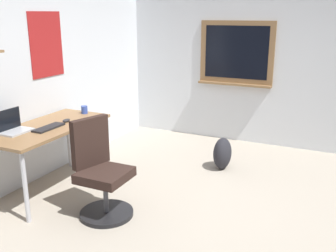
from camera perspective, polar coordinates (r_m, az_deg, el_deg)
The scene contains 10 objects.
ground_plane at distance 3.82m, azimuth 9.86°, elevation -13.75°, with size 5.20×5.20×0.00m, color #9E9384.
wall_back at distance 4.61m, azimuth -20.26°, elevation 7.93°, with size 5.00×0.30×2.60m.
wall_right at distance 5.75m, azimuth 17.00°, elevation 9.67°, with size 0.22×5.00×2.60m.
desk at distance 4.33m, azimuth -17.34°, elevation -0.91°, with size 1.41×0.67×0.74m.
office_chair at distance 3.78m, azimuth -9.92°, elevation -7.13°, with size 0.52×0.54×0.95m.
laptop at distance 4.19m, azimuth -21.96°, elevation -0.10°, with size 0.31×0.21×0.23m.
keyboard at distance 4.20m, azimuth -17.24°, elevation -0.22°, with size 0.37×0.13×0.02m, color black.
computer_mouse at distance 4.40m, azimuth -14.82°, elevation 0.80°, with size 0.10×0.06×0.03m, color #262628.
coffee_mug at distance 4.72m, azimuth -12.27°, elevation 2.37°, with size 0.08×0.08×0.09m, color #334CA5.
backpack at distance 4.91m, azimuth 8.05°, elevation -4.04°, with size 0.32×0.22×0.40m, color #232328.
Camera 1 is at (-3.21, -0.81, 1.90)m, focal length 41.19 mm.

